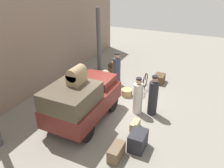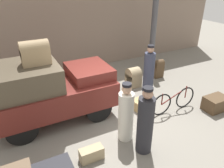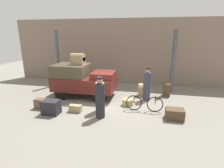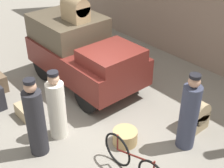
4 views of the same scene
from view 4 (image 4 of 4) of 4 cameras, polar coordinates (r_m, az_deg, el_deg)
name	(u,v)px [view 4 (image 4 of 4)]	position (r m, az deg, el deg)	size (l,w,h in m)	color
ground_plane	(101,116)	(7.74, -2.10, -5.91)	(30.00, 30.00, 0.00)	gray
truck	(82,50)	(8.67, -5.49, 6.13)	(3.43, 1.78, 1.82)	black
bicycle	(134,163)	(6.07, 4.10, -14.17)	(1.69, 0.04, 0.78)	black
wicker_basket	(125,137)	(6.91, 2.40, -9.62)	(0.54, 0.54, 0.32)	tan
conductor_in_dark_uniform	(57,108)	(6.86, -10.08, -4.33)	(0.39, 0.39, 1.64)	silver
porter_with_bicycle	(189,115)	(6.64, 13.89, -5.52)	(0.39, 0.39, 1.77)	#33384C
porter_carrying_trunk	(36,121)	(6.48, -13.81, -6.53)	(0.39, 0.39, 1.77)	#232328
suitcase_black_upright	(195,115)	(7.44, 14.92, -5.49)	(0.46, 0.56, 0.74)	#9E8966
trunk_large_brown	(24,112)	(7.91, -15.74, -4.95)	(0.57, 0.26, 0.32)	#9E8966
trunk_on_truck_roof	(75,9)	(8.41, -6.74, 13.50)	(0.72, 0.46, 0.63)	#937A56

